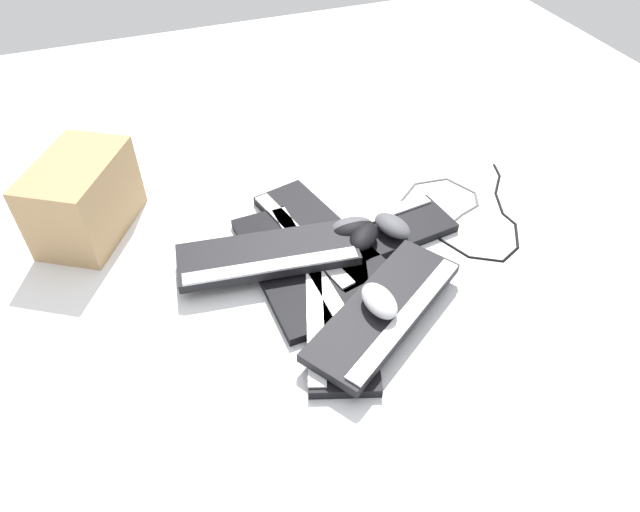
{
  "coord_description": "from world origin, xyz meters",
  "views": [
    {
      "loc": [
        -0.35,
        -0.95,
        1.01
      ],
      "look_at": [
        0.01,
        0.01,
        0.03
      ],
      "focal_mm": 32.0,
      "sensor_mm": 36.0,
      "label": 1
    }
  ],
  "objects_px": {
    "mouse_1": "(392,226)",
    "mouse_4": "(354,229)",
    "mouse_0": "(379,301)",
    "keyboard_0": "(373,236)",
    "keyboard_1": "(318,234)",
    "mouse_2": "(352,227)",
    "keyboard_4": "(385,310)",
    "keyboard_5": "(268,255)",
    "cardboard_box": "(83,198)",
    "keyboard_2": "(287,268)",
    "mouse_3": "(364,237)",
    "keyboard_3": "(338,312)"
  },
  "relations": [
    {
      "from": "mouse_0",
      "to": "mouse_1",
      "type": "bearing_deg",
      "value": -36.66
    },
    {
      "from": "mouse_4",
      "to": "keyboard_4",
      "type": "bearing_deg",
      "value": 83.83
    },
    {
      "from": "mouse_0",
      "to": "cardboard_box",
      "type": "xyz_separation_m",
      "value": [
        -0.58,
        0.57,
        0.03
      ]
    },
    {
      "from": "keyboard_3",
      "to": "keyboard_5",
      "type": "height_order",
      "value": "keyboard_5"
    },
    {
      "from": "keyboard_4",
      "to": "mouse_2",
      "type": "relative_size",
      "value": 4.1
    },
    {
      "from": "mouse_1",
      "to": "mouse_4",
      "type": "height_order",
      "value": "same"
    },
    {
      "from": "keyboard_4",
      "to": "cardboard_box",
      "type": "relative_size",
      "value": 1.56
    },
    {
      "from": "keyboard_5",
      "to": "keyboard_3",
      "type": "bearing_deg",
      "value": -63.61
    },
    {
      "from": "keyboard_3",
      "to": "cardboard_box",
      "type": "height_order",
      "value": "cardboard_box"
    },
    {
      "from": "mouse_0",
      "to": "keyboard_0",
      "type": "bearing_deg",
      "value": -27.29
    },
    {
      "from": "keyboard_0",
      "to": "keyboard_4",
      "type": "height_order",
      "value": "keyboard_4"
    },
    {
      "from": "keyboard_0",
      "to": "keyboard_2",
      "type": "distance_m",
      "value": 0.25
    },
    {
      "from": "mouse_0",
      "to": "mouse_1",
      "type": "height_order",
      "value": "mouse_0"
    },
    {
      "from": "mouse_2",
      "to": "mouse_4",
      "type": "height_order",
      "value": "same"
    },
    {
      "from": "mouse_1",
      "to": "keyboard_5",
      "type": "bearing_deg",
      "value": 68.58
    },
    {
      "from": "mouse_3",
      "to": "keyboard_0",
      "type": "bearing_deg",
      "value": -10.68
    },
    {
      "from": "keyboard_2",
      "to": "mouse_4",
      "type": "relative_size",
      "value": 4.06
    },
    {
      "from": "keyboard_1",
      "to": "cardboard_box",
      "type": "distance_m",
      "value": 0.61
    },
    {
      "from": "mouse_0",
      "to": "mouse_4",
      "type": "relative_size",
      "value": 1.0
    },
    {
      "from": "mouse_1",
      "to": "cardboard_box",
      "type": "bearing_deg",
      "value": 47.15
    },
    {
      "from": "keyboard_5",
      "to": "mouse_4",
      "type": "height_order",
      "value": "mouse_4"
    },
    {
      "from": "keyboard_1",
      "to": "keyboard_4",
      "type": "distance_m",
      "value": 0.33
    },
    {
      "from": "keyboard_0",
      "to": "keyboard_1",
      "type": "distance_m",
      "value": 0.14
    },
    {
      "from": "keyboard_3",
      "to": "cardboard_box",
      "type": "bearing_deg",
      "value": 134.36
    },
    {
      "from": "keyboard_1",
      "to": "cardboard_box",
      "type": "xyz_separation_m",
      "value": [
        -0.55,
        0.24,
        0.09
      ]
    },
    {
      "from": "keyboard_4",
      "to": "mouse_1",
      "type": "relative_size",
      "value": 4.1
    },
    {
      "from": "keyboard_0",
      "to": "keyboard_2",
      "type": "relative_size",
      "value": 1.02
    },
    {
      "from": "keyboard_4",
      "to": "keyboard_5",
      "type": "bearing_deg",
      "value": 126.47
    },
    {
      "from": "keyboard_0",
      "to": "mouse_4",
      "type": "xyz_separation_m",
      "value": [
        -0.05,
        0.01,
        0.04
      ]
    },
    {
      "from": "mouse_1",
      "to": "mouse_4",
      "type": "xyz_separation_m",
      "value": [
        -0.1,
        0.02,
        0.0
      ]
    },
    {
      "from": "keyboard_0",
      "to": "mouse_3",
      "type": "distance_m",
      "value": 0.06
    },
    {
      "from": "mouse_0",
      "to": "keyboard_5",
      "type": "bearing_deg",
      "value": 29.32
    },
    {
      "from": "mouse_0",
      "to": "mouse_1",
      "type": "distance_m",
      "value": 0.29
    },
    {
      "from": "keyboard_1",
      "to": "keyboard_3",
      "type": "bearing_deg",
      "value": -100.83
    },
    {
      "from": "keyboard_1",
      "to": "keyboard_2",
      "type": "xyz_separation_m",
      "value": [
        -0.12,
        -0.09,
        0.0
      ]
    },
    {
      "from": "keyboard_4",
      "to": "keyboard_5",
      "type": "distance_m",
      "value": 0.33
    },
    {
      "from": "keyboard_1",
      "to": "mouse_3",
      "type": "bearing_deg",
      "value": -44.6
    },
    {
      "from": "keyboard_2",
      "to": "mouse_3",
      "type": "relative_size",
      "value": 4.06
    },
    {
      "from": "keyboard_0",
      "to": "mouse_3",
      "type": "xyz_separation_m",
      "value": [
        -0.04,
        -0.03,
        0.04
      ]
    },
    {
      "from": "keyboard_5",
      "to": "keyboard_2",
      "type": "bearing_deg",
      "value": -38.19
    },
    {
      "from": "keyboard_2",
      "to": "mouse_3",
      "type": "distance_m",
      "value": 0.21
    },
    {
      "from": "mouse_2",
      "to": "keyboard_4",
      "type": "bearing_deg",
      "value": -91.67
    },
    {
      "from": "mouse_0",
      "to": "mouse_2",
      "type": "xyz_separation_m",
      "value": [
        0.06,
        0.28,
        -0.03
      ]
    },
    {
      "from": "mouse_1",
      "to": "mouse_4",
      "type": "bearing_deg",
      "value": 57.36
    },
    {
      "from": "keyboard_2",
      "to": "keyboard_5",
      "type": "relative_size",
      "value": 0.98
    },
    {
      "from": "mouse_4",
      "to": "cardboard_box",
      "type": "bearing_deg",
      "value": -23.15
    },
    {
      "from": "keyboard_5",
      "to": "mouse_0",
      "type": "height_order",
      "value": "mouse_0"
    },
    {
      "from": "keyboard_3",
      "to": "mouse_0",
      "type": "bearing_deg",
      "value": -35.61
    },
    {
      "from": "cardboard_box",
      "to": "mouse_2",
      "type": "bearing_deg",
      "value": -24.39
    },
    {
      "from": "mouse_4",
      "to": "cardboard_box",
      "type": "height_order",
      "value": "cardboard_box"
    }
  ]
}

